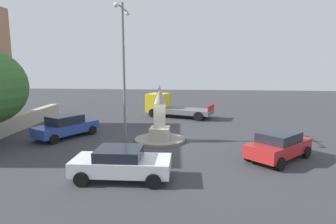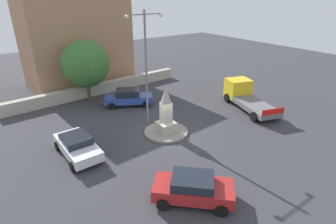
{
  "view_description": "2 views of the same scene",
  "coord_description": "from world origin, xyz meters",
  "px_view_note": "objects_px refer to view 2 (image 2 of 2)",
  "views": [
    {
      "loc": [
        18.07,
        2.34,
        4.97
      ],
      "look_at": [
        -0.22,
        0.53,
        1.92
      ],
      "focal_mm": 30.22,
      "sensor_mm": 36.0,
      "label": 1
    },
    {
      "loc": [
        10.47,
        14.9,
        9.92
      ],
      "look_at": [
        -0.11,
        0.09,
        1.77
      ],
      "focal_mm": 28.84,
      "sensor_mm": 36.0,
      "label": 2
    }
  ],
  "objects_px": {
    "car_red_waiting": "(193,188)",
    "truck_yellow_near_island": "(245,96)",
    "car_white_approaching": "(77,145)",
    "corner_building": "(77,42)",
    "monument": "(166,114)",
    "car_blue_passing": "(128,97)",
    "tree_near_wall": "(85,64)",
    "streetlamp": "(146,60)"
  },
  "relations": [
    {
      "from": "car_blue_passing",
      "to": "tree_near_wall",
      "type": "relative_size",
      "value": 0.79
    },
    {
      "from": "car_blue_passing",
      "to": "car_red_waiting",
      "type": "bearing_deg",
      "value": 75.73
    },
    {
      "from": "streetlamp",
      "to": "tree_near_wall",
      "type": "height_order",
      "value": "streetlamp"
    },
    {
      "from": "truck_yellow_near_island",
      "to": "corner_building",
      "type": "distance_m",
      "value": 19.06
    },
    {
      "from": "monument",
      "to": "truck_yellow_near_island",
      "type": "relative_size",
      "value": 0.53
    },
    {
      "from": "car_white_approaching",
      "to": "truck_yellow_near_island",
      "type": "relative_size",
      "value": 0.64
    },
    {
      "from": "car_red_waiting",
      "to": "truck_yellow_near_island",
      "type": "relative_size",
      "value": 0.62
    },
    {
      "from": "truck_yellow_near_island",
      "to": "car_white_approaching",
      "type": "bearing_deg",
      "value": -2.62
    },
    {
      "from": "car_white_approaching",
      "to": "car_blue_passing",
      "type": "bearing_deg",
      "value": -139.85
    },
    {
      "from": "car_blue_passing",
      "to": "tree_near_wall",
      "type": "height_order",
      "value": "tree_near_wall"
    },
    {
      "from": "car_red_waiting",
      "to": "car_white_approaching",
      "type": "height_order",
      "value": "car_red_waiting"
    },
    {
      "from": "monument",
      "to": "car_red_waiting",
      "type": "height_order",
      "value": "monument"
    },
    {
      "from": "monument",
      "to": "corner_building",
      "type": "relative_size",
      "value": 0.33
    },
    {
      "from": "car_white_approaching",
      "to": "corner_building",
      "type": "relative_size",
      "value": 0.4
    },
    {
      "from": "car_blue_passing",
      "to": "car_red_waiting",
      "type": "xyz_separation_m",
      "value": [
        3.4,
        13.36,
        -0.02
      ]
    },
    {
      "from": "monument",
      "to": "car_blue_passing",
      "type": "bearing_deg",
      "value": -92.7
    },
    {
      "from": "corner_building",
      "to": "tree_near_wall",
      "type": "height_order",
      "value": "corner_building"
    },
    {
      "from": "streetlamp",
      "to": "tree_near_wall",
      "type": "xyz_separation_m",
      "value": [
        1.98,
        -7.86,
        -1.58
      ]
    },
    {
      "from": "monument",
      "to": "tree_near_wall",
      "type": "relative_size",
      "value": 0.6
    },
    {
      "from": "car_red_waiting",
      "to": "corner_building",
      "type": "height_order",
      "value": "corner_building"
    },
    {
      "from": "car_red_waiting",
      "to": "corner_building",
      "type": "bearing_deg",
      "value": -95.31
    },
    {
      "from": "truck_yellow_near_island",
      "to": "car_red_waiting",
      "type": "bearing_deg",
      "value": 29.45
    },
    {
      "from": "corner_building",
      "to": "tree_near_wall",
      "type": "xyz_separation_m",
      "value": [
        1.23,
        5.73,
        -1.09
      ]
    },
    {
      "from": "car_red_waiting",
      "to": "truck_yellow_near_island",
      "type": "bearing_deg",
      "value": -150.55
    },
    {
      "from": "streetlamp",
      "to": "tree_near_wall",
      "type": "distance_m",
      "value": 8.25
    },
    {
      "from": "car_blue_passing",
      "to": "corner_building",
      "type": "xyz_separation_m",
      "value": [
        1.3,
        -9.25,
        3.96
      ]
    },
    {
      "from": "monument",
      "to": "streetlamp",
      "type": "bearing_deg",
      "value": -84.03
    },
    {
      "from": "streetlamp",
      "to": "truck_yellow_near_island",
      "type": "bearing_deg",
      "value": 167.37
    },
    {
      "from": "car_white_approaching",
      "to": "tree_near_wall",
      "type": "distance_m",
      "value": 10.6
    },
    {
      "from": "monument",
      "to": "tree_near_wall",
      "type": "height_order",
      "value": "tree_near_wall"
    },
    {
      "from": "monument",
      "to": "car_red_waiting",
      "type": "xyz_separation_m",
      "value": [
        3.09,
        6.76,
        -0.81
      ]
    },
    {
      "from": "truck_yellow_near_island",
      "to": "tree_near_wall",
      "type": "bearing_deg",
      "value": -41.22
    },
    {
      "from": "car_red_waiting",
      "to": "tree_near_wall",
      "type": "distance_m",
      "value": 17.14
    },
    {
      "from": "tree_near_wall",
      "to": "streetlamp",
      "type": "bearing_deg",
      "value": 104.13
    },
    {
      "from": "car_white_approaching",
      "to": "corner_building",
      "type": "bearing_deg",
      "value": -110.15
    },
    {
      "from": "monument",
      "to": "corner_building",
      "type": "xyz_separation_m",
      "value": [
        0.99,
        -15.84,
        3.17
      ]
    },
    {
      "from": "monument",
      "to": "streetlamp",
      "type": "xyz_separation_m",
      "value": [
        0.24,
        -2.26,
        3.67
      ]
    },
    {
      "from": "streetlamp",
      "to": "corner_building",
      "type": "distance_m",
      "value": 13.62
    },
    {
      "from": "streetlamp",
      "to": "car_red_waiting",
      "type": "height_order",
      "value": "streetlamp"
    },
    {
      "from": "car_red_waiting",
      "to": "tree_near_wall",
      "type": "xyz_separation_m",
      "value": [
        -0.87,
        -16.87,
        2.89
      ]
    },
    {
      "from": "monument",
      "to": "streetlamp",
      "type": "distance_m",
      "value": 4.31
    },
    {
      "from": "car_blue_passing",
      "to": "corner_building",
      "type": "height_order",
      "value": "corner_building"
    }
  ]
}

